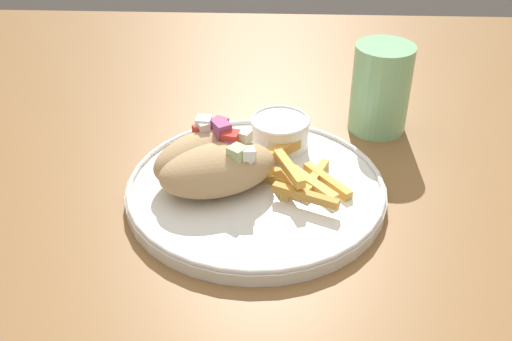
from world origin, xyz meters
TOP-DOWN VIEW (x-y plane):
  - table at (0.00, 0.00)m, footprint 1.11×1.11m
  - plate at (0.01, -0.06)m, footprint 0.29×0.29m
  - pita_sandwich_near at (-0.03, -0.06)m, footprint 0.15×0.12m
  - pita_sandwich_far at (-0.06, -0.04)m, footprint 0.13×0.13m
  - fries_pile at (0.05, -0.05)m, footprint 0.14×0.13m
  - sauce_ramekin at (0.03, 0.03)m, footprint 0.07×0.07m
  - water_glass at (0.16, 0.11)m, footprint 0.08×0.08m

SIDE VIEW (x-z plane):
  - table at x=0.00m, z-range 0.29..1.06m
  - plate at x=0.01m, z-range 0.77..0.79m
  - fries_pile at x=0.05m, z-range 0.78..0.81m
  - sauce_ramekin at x=0.03m, z-range 0.79..0.82m
  - pita_sandwich_near at x=-0.03m, z-range 0.78..0.84m
  - pita_sandwich_far at x=-0.06m, z-range 0.78..0.85m
  - water_glass at x=0.16m, z-range 0.76..0.88m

